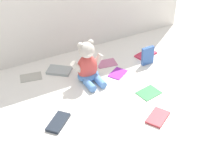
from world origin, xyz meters
TOP-DOWN VIEW (x-y plane):
  - ground_plane at (0.00, 0.00)m, footprint 3.20×3.20m
  - teddy_bear at (-0.04, 0.12)m, footprint 0.20×0.17m
  - book_case_0 at (-0.32, 0.29)m, footprint 0.13×0.10m
  - book_case_1 at (0.39, 0.18)m, footprint 0.15×0.11m
  - book_case_2 at (-0.32, -0.13)m, footprint 0.14×0.14m
  - book_case_3 at (-0.16, 0.27)m, footprint 0.16×0.15m
  - book_case_4 at (0.11, -0.33)m, footprint 0.14×0.13m
  - book_case_5 at (0.12, 0.21)m, footprint 0.13×0.10m
  - book_case_6 at (0.13, 0.09)m, footprint 0.13×0.12m
  - book_case_7 at (0.18, -0.15)m, footprint 0.13×0.11m
  - book_case_8 at (0.34, 0.10)m, footprint 0.08×0.02m

SIDE VIEW (x-z plane):
  - ground_plane at x=0.00m, z-range 0.00..0.00m
  - book_case_7 at x=0.18m, z-range 0.00..0.01m
  - book_case_0 at x=-0.32m, z-range 0.00..0.01m
  - book_case_5 at x=0.12m, z-range 0.00..0.01m
  - book_case_6 at x=0.13m, z-range 0.00..0.01m
  - book_case_1 at x=0.39m, z-range 0.00..0.01m
  - book_case_4 at x=0.11m, z-range 0.00..0.01m
  - book_case_2 at x=-0.32m, z-range 0.00..0.02m
  - book_case_3 at x=-0.16m, z-range 0.00..0.02m
  - book_case_8 at x=0.34m, z-range 0.00..0.11m
  - teddy_bear at x=-0.04m, z-range -0.03..0.21m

